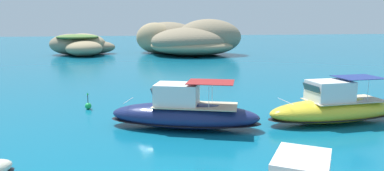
{
  "coord_description": "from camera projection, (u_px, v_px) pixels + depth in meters",
  "views": [
    {
      "loc": [
        -4.67,
        -13.83,
        7.51
      ],
      "look_at": [
        0.76,
        11.28,
        2.95
      ],
      "focal_mm": 33.02,
      "sensor_mm": 36.0,
      "label": 1
    }
  ],
  "objects": [
    {
      "name": "islet_large",
      "position": [
        186.0,
        40.0,
        86.22
      ],
      "size": [
        28.59,
        30.21,
        8.45
      ],
      "color": "#9E8966",
      "rests_on": "ground"
    },
    {
      "name": "islet_small",
      "position": [
        81.0,
        45.0,
        84.64
      ],
      "size": [
        16.77,
        19.12,
        5.01
      ],
      "color": "#9E8966",
      "rests_on": "ground"
    },
    {
      "name": "motorboat_navy",
      "position": [
        184.0,
        113.0,
        25.47
      ],
      "size": [
        11.44,
        7.02,
        3.44
      ],
      "color": "navy",
      "rests_on": "ground"
    },
    {
      "name": "motorboat_yellow",
      "position": [
        334.0,
        108.0,
        26.92
      ],
      "size": [
        11.1,
        3.67,
        3.44
      ],
      "color": "yellow",
      "rests_on": "ground"
    },
    {
      "name": "channel_buoy",
      "position": [
        88.0,
        105.0,
        31.14
      ],
      "size": [
        0.56,
        0.56,
        1.48
      ],
      "color": "green",
      "rests_on": "ground"
    }
  ]
}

